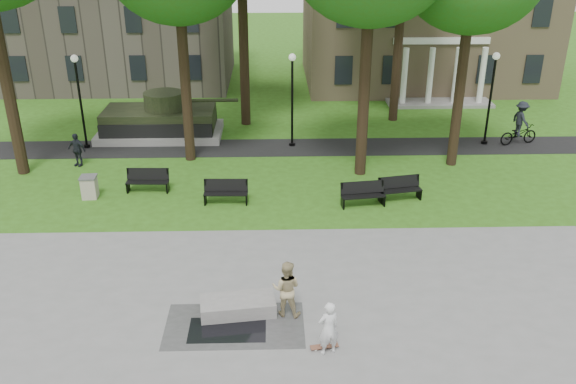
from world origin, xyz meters
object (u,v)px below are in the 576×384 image
park_bench_0 (148,180)px  cyclist (520,127)px  concrete_block (238,306)px  friend_watching (286,289)px  skateboarder (328,328)px  trash_bin (89,187)px

park_bench_0 → cyclist: bearing=18.8°
cyclist → park_bench_0: bearing=91.8°
concrete_block → friend_watching: bearing=-4.5°
concrete_block → park_bench_0: bearing=115.4°
skateboarder → trash_bin: size_ratio=1.68×
friend_watching → trash_bin: 11.68m
concrete_block → friend_watching: friend_watching is taller
cyclist → trash_bin: (-20.38, -6.04, -0.44)m
trash_bin → friend_watching: bearing=-46.6°
trash_bin → cyclist: bearing=16.5°
skateboarder → friend_watching: 2.10m
skateboarder → park_bench_0: skateboarder is taller
concrete_block → skateboarder: bearing=-37.4°
friend_watching → cyclist: bearing=-119.0°
friend_watching → concrete_block: bearing=6.9°
concrete_block → friend_watching: size_ratio=1.25×
cyclist → park_bench_0: cyclist is taller
friend_watching → cyclist: size_ratio=0.78×
friend_watching → cyclist: cyclist is taller
concrete_block → skateboarder: 3.21m
park_bench_0 → friend_watching: bearing=-55.9°
park_bench_0 → trash_bin: size_ratio=1.89×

